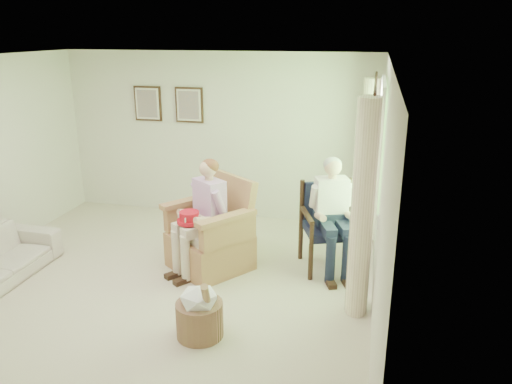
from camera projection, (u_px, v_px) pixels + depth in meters
floor at (149, 295)px, 5.73m from camera, size 5.50×5.50×0.00m
back_wall at (218, 136)px, 7.87m from camera, size 5.00×0.04×2.60m
right_wall at (381, 205)px, 4.78m from camera, size 0.04×5.50×2.60m
ceiling at (131, 61)px, 4.92m from camera, size 5.00×5.50×0.02m
window at (379, 148)px, 5.81m from camera, size 0.13×2.50×1.63m
curtain_left at (362, 210)px, 5.06m from camera, size 0.34×0.34×2.30m
curtain_right at (367, 163)px, 6.88m from camera, size 0.34×0.34×2.30m
framed_print_left at (148, 104)px, 7.94m from camera, size 0.45×0.05×0.55m
framed_print_right at (189, 105)px, 7.79m from camera, size 0.45×0.05×0.55m
wicker_armchair at (211, 240)px, 6.32m from camera, size 0.90×0.89×1.15m
wood_armchair at (332, 222)px, 6.31m from camera, size 0.69×0.65×1.06m
person_wicker at (206, 209)px, 6.03m from camera, size 0.40×0.62×1.41m
person_dark at (331, 207)px, 6.06m from camera, size 0.40×0.63×1.41m
red_hat at (189, 218)px, 5.95m from camera, size 0.30×0.30×0.14m
hatbox at (200, 312)px, 4.89m from camera, size 0.55×0.55×0.69m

